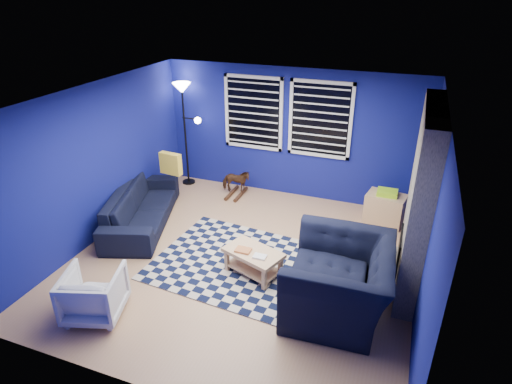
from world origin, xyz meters
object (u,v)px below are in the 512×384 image
floor_lamp (184,102)px  coffee_table (253,258)px  rocking_horse (236,181)px  tv (429,151)px  cabinet (385,208)px  armchair_big (339,280)px  sofa (142,207)px  armchair_bent (94,294)px

floor_lamp → coffee_table: bearing=-46.3°
rocking_horse → coffee_table: size_ratio=0.60×
tv → floor_lamp: 4.59m
tv → rocking_horse: (-3.41, 0.04, -1.09)m
tv → coffee_table: bearing=-133.9°
rocking_horse → cabinet: bearing=-104.3°
rocking_horse → cabinet: size_ratio=0.79×
armchair_big → floor_lamp: (-3.68, 2.84, 1.26)m
cabinet → rocking_horse: bearing=-171.4°
armchair_big → cabinet: 2.58m
cabinet → coffee_table: bearing=-116.1°
tv → sofa: bearing=-160.9°
armchair_bent → rocking_horse: armchair_bent is taller
tv → sofa: tv is taller
armchair_bent → floor_lamp: floor_lamp is taller
sofa → cabinet: (3.99, 1.52, -0.04)m
tv → sofa: (-4.52, -1.56, -1.08)m
sofa → rocking_horse: size_ratio=3.94×
tv → rocking_horse: 3.58m
tv → armchair_bent: size_ratio=1.41×
rocking_horse → floor_lamp: bearing=67.5°
floor_lamp → armchair_big: bearing=-37.6°
armchair_big → armchair_bent: armchair_big is taller
armchair_bent → coffee_table: bearing=-154.6°
coffee_table → floor_lamp: (-2.40, 2.51, 1.44)m
armchair_big → coffee_table: 1.34m
rocking_horse → armchair_big: bearing=-148.9°
coffee_table → cabinet: size_ratio=1.32×
tv → cabinet: bearing=-175.2°
floor_lamp → cabinet: bearing=-4.1°
armchair_bent → coffee_table: 2.17m
armchair_big → tv: bearing=158.0°
cabinet → floor_lamp: (-4.04, 0.29, 1.45)m
armchair_bent → cabinet: size_ratio=0.99×
tv → armchair_big: (-0.89, -2.59, -0.93)m
armchair_big → coffee_table: (-1.28, 0.33, -0.18)m
sofa → armchair_big: armchair_big is taller
tv → rocking_horse: bearing=179.3°
tv → coffee_table: size_ratio=1.06×
armchair_big → floor_lamp: 4.82m
cabinet → armchair_big: bearing=-87.6°
armchair_big → armchair_bent: size_ratio=2.05×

